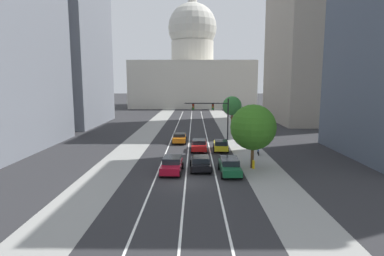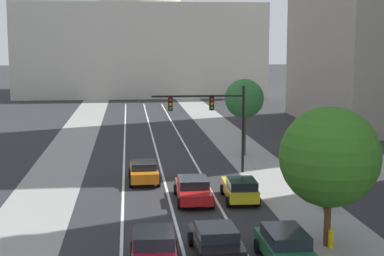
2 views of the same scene
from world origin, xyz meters
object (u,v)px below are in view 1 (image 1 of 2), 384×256
Objects in this scene: car_orange at (179,138)px; car_black at (200,163)px; car_crimson at (172,165)px; car_red at (199,145)px; street_tree_far_right at (253,127)px; car_green at (230,166)px; capitol_building at (192,71)px; traffic_signal_mast at (214,111)px; cyclist at (258,148)px; car_yellow at (221,145)px; street_tree_near_right at (232,106)px; fire_hydrant at (253,164)px.

car_black is at bearing -169.34° from car_orange.
car_red is at bearing -13.27° from car_crimson.
car_crimson is 0.68× the size of street_tree_far_right.
car_green is at bearing -139.95° from street_tree_far_right.
capitol_building reaches higher than car_green.
traffic_signal_mast reaches higher than cyclist.
car_green is at bearing -160.83° from car_orange.
car_crimson is at bearing -106.45° from traffic_signal_mast.
capitol_building is 82.28m from cyclist.
car_orange is at bearing 9.19° from car_black.
street_tree_near_right is (3.09, 14.23, 3.99)m from car_yellow.
traffic_signal_mast is 7.40m from street_tree_near_right.
car_green is 5.58m from car_crimson.
car_green is 5.15× the size of fire_hydrant.
car_green is 4.76m from street_tree_far_right.
capitol_building is 65.51m from street_tree_near_right.
car_yellow is at bearing -102.23° from street_tree_near_right.
fire_hydrant is at bearing 169.51° from cyclist.
capitol_building is 88.41m from car_black.
car_orange is (-5.57, 15.63, -0.03)m from car_green.
car_orange is at bearing -134.67° from street_tree_near_right.
street_tree_far_right is at bearing -79.42° from traffic_signal_mast.
car_crimson reaches higher than car_orange.
cyclist is (7.14, 6.60, 0.13)m from car_black.
car_green is at bearing -91.67° from car_crimson.
car_black is 17.00m from traffic_signal_mast.
street_tree_far_right reaches higher than street_tree_near_right.
car_black is at bearing 137.96° from cyclist.
car_yellow is at bearing -0.29° from car_green.
fire_hydrant is at bearing -87.87° from car_black.
capitol_building is at bearing -1.52° from car_orange.
car_green is 1.08× the size of car_orange.
traffic_signal_mast is at bearing 0.95° from car_green.
car_red is 10.48m from car_crimson.
car_black is 2.98m from car_crimson.
car_black is 5.41m from fire_hydrant.
capitol_building is 79.46m from car_red.
car_crimson is at bearing -170.03° from fire_hydrant.
capitol_building is at bearing 96.41° from street_tree_near_right.
car_orange is at bearing 120.97° from street_tree_far_right.
car_red is at bearing -107.89° from traffic_signal_mast.
car_yellow is 0.99× the size of car_orange.
car_crimson is (-1.39, -88.57, -12.41)m from capitol_building.
car_orange is (-2.78, 14.20, 0.04)m from car_black.
car_orange is at bearing 47.61° from car_yellow.
traffic_signal_mast is 7.36× the size of fire_hydrant.
traffic_signal_mast is 15.99m from street_tree_far_right.
car_yellow is at bearing 107.46° from fire_hydrant.
street_tree_far_right is (2.94, -15.72, -0.18)m from traffic_signal_mast.
street_tree_near_right is (3.08, 24.37, 3.97)m from car_green.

